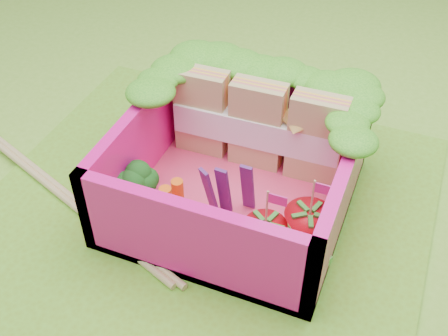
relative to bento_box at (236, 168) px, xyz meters
name	(u,v)px	position (x,y,z in m)	size (l,w,h in m)	color
ground	(200,220)	(-0.16, -0.20, -0.31)	(14.00, 14.00, 0.00)	#75B533
placemat	(200,218)	(-0.16, -0.20, -0.29)	(2.60, 2.60, 0.03)	#6EAA26
bento_floor	(236,199)	(0.00, 0.00, -0.25)	(1.30, 1.30, 0.05)	#E43A66
bento_box	(236,168)	(0.00, 0.00, 0.00)	(1.30, 1.30, 0.55)	#F21490
lettuce_ruffle	(265,78)	(0.00, 0.47, 0.33)	(1.43, 0.77, 0.11)	#218117
sandwich_stack	(258,125)	(0.01, 0.36, 0.06)	(1.07, 0.20, 0.58)	tan
broccoli	(134,183)	(-0.51, -0.29, -0.05)	(0.33, 0.33, 0.25)	#649347
carrot_sticks	(172,202)	(-0.27, -0.31, -0.09)	(0.08, 0.18, 0.29)	#EE5114
purple_wedges	(227,190)	(0.01, -0.16, -0.04)	(0.25, 0.16, 0.38)	#4B1B60
strawberry_left	(265,238)	(0.30, -0.36, -0.10)	(0.23, 0.23, 0.47)	red
strawberry_right	(308,231)	(0.50, -0.24, -0.08)	(0.27, 0.27, 0.51)	red
snap_peas	(310,234)	(0.50, -0.16, -0.20)	(0.32, 0.42, 0.05)	#4FC13C
chopsticks	(53,186)	(-1.10, -0.32, -0.25)	(2.19, 0.86, 0.04)	tan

